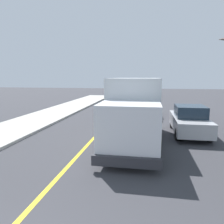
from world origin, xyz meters
TOP-DOWN VIEW (x-y plane):
  - centre_line_yellow at (0.00, 10.00)m, footprint 0.16×56.00m
  - box_truck at (2.19, 8.77)m, footprint 2.41×7.18m
  - parked_car_near at (2.58, 16.43)m, footprint 1.91×4.44m
  - parked_car_mid at (2.35, 23.75)m, footprint 1.81×4.40m
  - parked_car_far at (1.74, 30.97)m, footprint 2.00×4.48m
  - parked_car_furthest at (2.30, 37.57)m, footprint 1.86×4.42m
  - parked_van_across at (5.20, 10.65)m, footprint 1.81×4.40m

SIDE VIEW (x-z plane):
  - centre_line_yellow at x=0.00m, z-range 0.00..0.01m
  - parked_car_near at x=2.58m, z-range -0.04..1.63m
  - parked_car_mid at x=2.35m, z-range -0.04..1.63m
  - parked_car_far at x=1.74m, z-range -0.04..1.63m
  - parked_car_furthest at x=2.30m, z-range -0.04..1.63m
  - parked_van_across at x=5.20m, z-range -0.04..1.63m
  - box_truck at x=2.19m, z-range 0.17..3.37m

